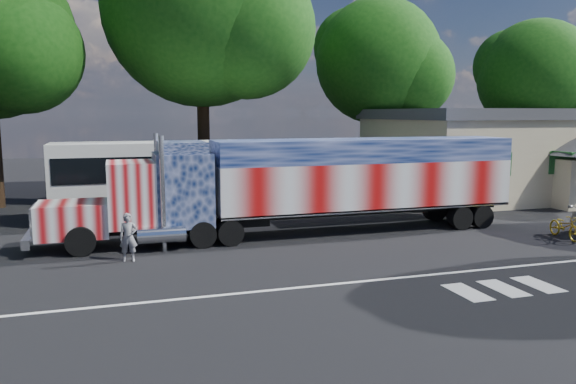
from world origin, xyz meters
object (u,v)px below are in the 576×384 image
object	(u,v)px
semi_truck	(310,182)
tree_n_mid	(205,10)
coach_bus	(190,178)
tree_far_ne	(538,78)
woman	(128,237)
tree_ne_a	(380,62)
bicycle	(565,226)

from	to	relation	value
semi_truck	tree_n_mid	size ratio (longest dim) A/B	1.20
coach_bus	tree_far_ne	world-z (taller)	tree_far_ne
semi_truck	woman	world-z (taller)	semi_truck
woman	tree_n_mid	size ratio (longest dim) A/B	0.10
tree_ne_a	tree_n_mid	distance (m)	12.40
bicycle	tree_ne_a	xyz separation A→B (m)	(0.28, 17.08, 7.84)
bicycle	tree_n_mid	distance (m)	21.77
coach_bus	woman	size ratio (longest dim) A/B	7.61
semi_truck	woman	size ratio (longest dim) A/B	11.95
coach_bus	tree_n_mid	size ratio (longest dim) A/B	0.76
woman	bicycle	size ratio (longest dim) A/B	0.86
woman	tree_n_mid	bearing A→B (deg)	75.42
semi_truck	tree_n_mid	world-z (taller)	tree_n_mid
semi_truck	tree_ne_a	world-z (taller)	tree_ne_a
coach_bus	bicycle	world-z (taller)	coach_bus
tree_ne_a	tree_far_ne	distance (m)	13.52
woman	tree_far_ne	xyz separation A→B (m)	(30.43, 16.18, 6.78)
coach_bus	woman	distance (m)	8.24
coach_bus	tree_n_mid	bearing A→B (deg)	73.01
coach_bus	tree_ne_a	distance (m)	17.20
coach_bus	woman	world-z (taller)	coach_bus
woman	tree_far_ne	world-z (taller)	tree_far_ne
bicycle	tree_far_ne	distance (m)	23.60
semi_truck	coach_bus	world-z (taller)	semi_truck
coach_bus	tree_n_mid	xyz separation A→B (m)	(1.83, 6.00, 8.87)
semi_truck	tree_far_ne	distance (m)	27.55
tree_far_ne	coach_bus	bearing A→B (deg)	-162.51
tree_n_mid	tree_ne_a	bearing A→B (deg)	8.93
woman	tree_n_mid	world-z (taller)	tree_n_mid
bicycle	tree_n_mid	size ratio (longest dim) A/B	0.12
semi_truck	coach_bus	distance (m)	6.77
tree_n_mid	tree_far_ne	distance (m)	25.83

